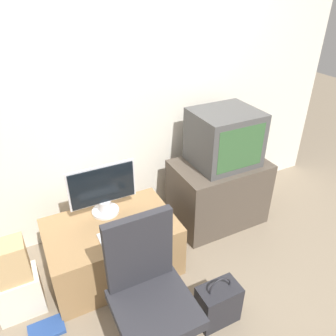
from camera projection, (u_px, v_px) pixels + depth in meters
name	position (u px, v px, depth m)	size (l,w,h in m)	color
ground_plane	(194.00, 330.00, 2.14)	(12.00, 12.00, 0.00)	#7F705B
wall_back	(113.00, 82.00, 2.50)	(4.40, 0.05, 2.60)	silver
desk	(113.00, 247.00, 2.49)	(0.94, 0.61, 0.44)	#937047
side_stand	(218.00, 192.00, 2.99)	(0.81, 0.53, 0.60)	#4C4238
main_monitor	(103.00, 190.00, 2.41)	(0.51, 0.21, 0.40)	silver
keyboard	(121.00, 233.00, 2.29)	(0.32, 0.12, 0.01)	silver
mouse	(149.00, 224.00, 2.36)	(0.05, 0.04, 0.04)	black
crt_tv	(224.00, 138.00, 2.74)	(0.53, 0.47, 0.46)	#474747
office_chair	(150.00, 302.00, 1.88)	(0.49, 0.49, 0.91)	#333333
cardboard_box_lower	(19.00, 294.00, 2.20)	(0.29, 0.21, 0.31)	beige
cardboard_box_upper	(8.00, 262.00, 2.05)	(0.23, 0.17, 0.28)	tan
handbag	(218.00, 304.00, 2.15)	(0.27, 0.17, 0.39)	#232328
book	(47.00, 329.00, 2.14)	(0.23, 0.15, 0.02)	navy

